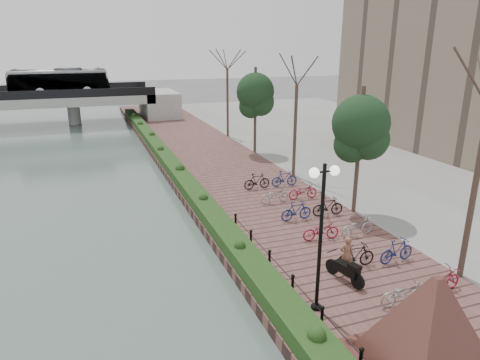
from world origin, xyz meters
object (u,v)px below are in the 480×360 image
granite_monument (431,326)px  motorcycle (345,269)px  pedestrian (346,255)px  lamppost (322,208)px

granite_monument → motorcycle: (0.57, 4.72, -0.95)m
motorcycle → pedestrian: bearing=40.0°
granite_monument → pedestrian: 5.37m
granite_monument → motorcycle: 4.85m
granite_monument → pedestrian: bearing=79.7°
lamppost → motorcycle: lamppost is taller
motorcycle → pedestrian: pedestrian is taller
lamppost → motorcycle: size_ratio=3.17×
pedestrian → lamppost: bearing=49.2°
lamppost → motorcycle: 3.79m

